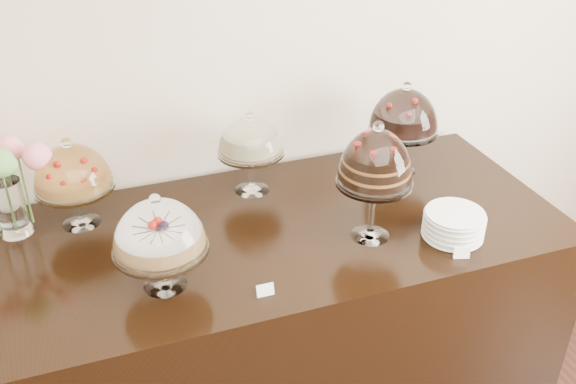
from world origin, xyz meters
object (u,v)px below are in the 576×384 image
object	(u,v)px
display_counter	(284,312)
plate_stack	(454,224)
flower_vase	(5,175)
cake_stand_choco_layer	(376,162)
cake_stand_cheesecake	(250,140)
cake_stand_sugar_sponge	(159,231)
cake_stand_dark_choco	(404,115)
cake_stand_fruit_tart	(72,172)

from	to	relation	value
display_counter	plate_stack	bearing A→B (deg)	-26.19
flower_vase	cake_stand_choco_layer	bearing A→B (deg)	-20.41
display_counter	flower_vase	world-z (taller)	flower_vase
cake_stand_choco_layer	cake_stand_cheesecake	size ratio (longest dim) A/B	1.31
cake_stand_sugar_sponge	plate_stack	xyz separation A→B (m)	(1.09, -0.07, -0.17)
cake_stand_dark_choco	plate_stack	xyz separation A→B (m)	(-0.05, -0.53, -0.22)
cake_stand_sugar_sponge	plate_stack	world-z (taller)	cake_stand_sugar_sponge
display_counter	plate_stack	xyz separation A→B (m)	(0.58, -0.29, 0.50)
cake_stand_sugar_sponge	cake_stand_choco_layer	size ratio (longest dim) A/B	0.76
cake_stand_choco_layer	flower_vase	size ratio (longest dim) A/B	1.12
cake_stand_dark_choco	cake_stand_fruit_tart	xyz separation A→B (m)	(-1.39, 0.04, -0.05)
cake_stand_sugar_sponge	cake_stand_cheesecake	world-z (taller)	cake_stand_cheesecake
cake_stand_sugar_sponge	plate_stack	distance (m)	1.10
display_counter	cake_stand_cheesecake	bearing A→B (deg)	97.08
display_counter	plate_stack	world-z (taller)	plate_stack
flower_vase	cake_stand_fruit_tart	bearing A→B (deg)	-2.52
cake_stand_sugar_sponge	cake_stand_fruit_tart	size ratio (longest dim) A/B	0.98
flower_vase	cake_stand_cheesecake	bearing A→B (deg)	0.67
flower_vase	cake_stand_dark_choco	bearing A→B (deg)	-1.80
cake_stand_fruit_tart	display_counter	bearing A→B (deg)	-20.87
cake_stand_fruit_tart	cake_stand_sugar_sponge	bearing A→B (deg)	-64.00
cake_stand_sugar_sponge	cake_stand_choco_layer	xyz separation A→B (m)	(0.80, 0.04, 0.10)
flower_vase	plate_stack	xyz separation A→B (m)	(1.56, -0.58, -0.20)
display_counter	flower_vase	size ratio (longest dim) A/B	5.16
cake_stand_sugar_sponge	cake_stand_fruit_tart	distance (m)	0.55
cake_stand_fruit_tart	plate_stack	size ratio (longest dim) A/B	1.64
display_counter	flower_vase	xyz separation A→B (m)	(-0.98, 0.30, 0.71)
cake_stand_sugar_sponge	cake_stand_choco_layer	world-z (taller)	cake_stand_choco_layer
cake_stand_fruit_tart	flower_vase	bearing A→B (deg)	177.48
cake_stand_choco_layer	plate_stack	distance (m)	0.41
cake_stand_cheesecake	cake_stand_fruit_tart	distance (m)	0.71
cake_stand_choco_layer	cake_stand_cheesecake	distance (m)	0.59
display_counter	cake_stand_fruit_tart	bearing A→B (deg)	159.13
cake_stand_sugar_sponge	cake_stand_dark_choco	xyz separation A→B (m)	(1.14, 0.46, 0.05)
cake_stand_cheesecake	cake_stand_dark_choco	bearing A→B (deg)	-5.25
cake_stand_sugar_sponge	flower_vase	distance (m)	0.70
cake_stand_cheesecake	cake_stand_fruit_tart	size ratio (longest dim) A/B	0.98
cake_stand_fruit_tart	flower_vase	size ratio (longest dim) A/B	0.87
cake_stand_choco_layer	flower_vase	bearing A→B (deg)	159.59
cake_stand_sugar_sponge	cake_stand_dark_choco	world-z (taller)	cake_stand_dark_choco
display_counter	plate_stack	size ratio (longest dim) A/B	9.72
flower_vase	plate_stack	bearing A→B (deg)	-20.43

